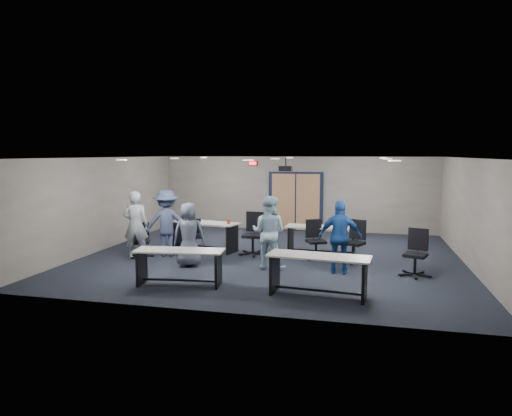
% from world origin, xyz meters
% --- Properties ---
extents(floor, '(10.00, 10.00, 0.00)m').
position_xyz_m(floor, '(0.00, 0.00, 0.00)').
color(floor, black).
rests_on(floor, ground).
extents(back_wall, '(10.00, 0.04, 2.70)m').
position_xyz_m(back_wall, '(0.00, 4.50, 1.35)').
color(back_wall, slate).
rests_on(back_wall, floor).
extents(front_wall, '(10.00, 0.04, 2.70)m').
position_xyz_m(front_wall, '(0.00, -4.50, 1.35)').
color(front_wall, slate).
rests_on(front_wall, floor).
extents(left_wall, '(0.04, 9.00, 2.70)m').
position_xyz_m(left_wall, '(-5.00, 0.00, 1.35)').
color(left_wall, slate).
rests_on(left_wall, floor).
extents(right_wall, '(0.04, 9.00, 2.70)m').
position_xyz_m(right_wall, '(5.00, 0.00, 1.35)').
color(right_wall, slate).
rests_on(right_wall, floor).
extents(ceiling, '(10.00, 9.00, 0.04)m').
position_xyz_m(ceiling, '(0.00, 0.00, 2.70)').
color(ceiling, white).
rests_on(ceiling, back_wall).
extents(double_door, '(2.00, 0.07, 2.20)m').
position_xyz_m(double_door, '(0.00, 4.46, 1.05)').
color(double_door, black).
rests_on(double_door, back_wall).
extents(exit_sign, '(0.32, 0.07, 0.18)m').
position_xyz_m(exit_sign, '(-1.60, 4.44, 2.45)').
color(exit_sign, black).
rests_on(exit_sign, back_wall).
extents(ceiling_projector, '(0.35, 0.32, 0.37)m').
position_xyz_m(ceiling_projector, '(0.30, 0.50, 2.40)').
color(ceiling_projector, black).
rests_on(ceiling_projector, ceiling).
extents(ceiling_can_lights, '(6.24, 5.74, 0.02)m').
position_xyz_m(ceiling_can_lights, '(0.00, 0.25, 2.67)').
color(ceiling_can_lights, white).
rests_on(ceiling_can_lights, ceiling).
extents(table_front_left, '(1.96, 0.86, 0.77)m').
position_xyz_m(table_front_left, '(-1.38, -3.07, 0.53)').
color(table_front_left, beige).
rests_on(table_front_left, floor).
extents(table_front_right, '(2.07, 0.86, 0.82)m').
position_xyz_m(table_front_right, '(1.59, -3.14, 0.56)').
color(table_front_right, beige).
rests_on(table_front_right, floor).
extents(table_back_left, '(2.15, 1.12, 1.14)m').
position_xyz_m(table_back_left, '(-2.06, 0.41, 0.58)').
color(table_back_left, beige).
rests_on(table_back_left, floor).
extents(table_back_right, '(2.01, 0.75, 0.80)m').
position_xyz_m(table_back_right, '(1.31, 0.58, 0.55)').
color(table_back_right, beige).
rests_on(table_back_right, floor).
extents(chair_back_a, '(0.78, 0.78, 0.92)m').
position_xyz_m(chair_back_a, '(-2.27, 0.18, 0.46)').
color(chair_back_a, black).
rests_on(chair_back_a, floor).
extents(chair_back_b, '(0.75, 0.75, 1.19)m').
position_xyz_m(chair_back_b, '(-0.55, 0.13, 0.59)').
color(chair_back_b, black).
rests_on(chair_back_b, floor).
extents(chair_back_c, '(0.88, 0.88, 1.05)m').
position_xyz_m(chair_back_c, '(1.22, 0.01, 0.52)').
color(chair_back_c, black).
rests_on(chair_back_c, floor).
extents(chair_back_d, '(0.91, 0.91, 1.10)m').
position_xyz_m(chair_back_d, '(2.20, -0.12, 0.55)').
color(chair_back_d, black).
rests_on(chair_back_d, floor).
extents(chair_loose_left, '(0.76, 0.76, 0.93)m').
position_xyz_m(chair_loose_left, '(-3.41, -0.88, 0.46)').
color(chair_loose_left, black).
rests_on(chair_loose_left, floor).
extents(chair_loose_right, '(0.87, 0.87, 1.09)m').
position_xyz_m(chair_loose_right, '(3.61, -1.18, 0.55)').
color(chair_loose_right, black).
rests_on(chair_loose_right, floor).
extents(person_gray, '(0.75, 0.57, 1.83)m').
position_xyz_m(person_gray, '(-3.48, -1.05, 0.92)').
color(person_gray, '#9FA5AE').
rests_on(person_gray, floor).
extents(person_plaid, '(0.90, 0.72, 1.61)m').
position_xyz_m(person_plaid, '(-1.80, -1.47, 0.80)').
color(person_plaid, slate).
rests_on(person_plaid, floor).
extents(person_lightblue, '(0.95, 0.79, 1.79)m').
position_xyz_m(person_lightblue, '(0.18, -1.22, 0.90)').
color(person_lightblue, '#B5D9F0').
rests_on(person_lightblue, floor).
extents(person_navy, '(1.03, 0.45, 1.73)m').
position_xyz_m(person_navy, '(1.91, -1.30, 0.86)').
color(person_navy, navy).
rests_on(person_navy, floor).
extents(person_back, '(1.36, 1.11, 1.83)m').
position_xyz_m(person_back, '(-2.84, -0.51, 0.92)').
color(person_back, '#3C486C').
rests_on(person_back, floor).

